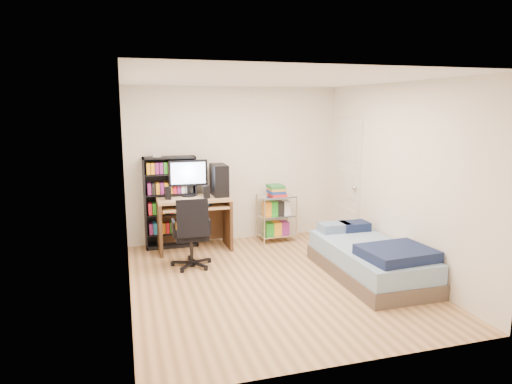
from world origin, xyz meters
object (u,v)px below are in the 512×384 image
object	(u,v)px
media_shelf	(170,201)
office_chair	(192,245)
computer_desk	(200,201)
bed	(371,259)

from	to	relation	value
media_shelf	office_chair	bearing A→B (deg)	-80.67
computer_desk	office_chair	bearing A→B (deg)	-107.21
media_shelf	office_chair	distance (m)	1.13
computer_desk	office_chair	distance (m)	1.00
media_shelf	office_chair	world-z (taller)	media_shelf
computer_desk	office_chair	size ratio (longest dim) A/B	1.40
computer_desk	bed	xyz separation A→B (m)	(1.90, -1.88, -0.51)
office_chair	bed	bearing A→B (deg)	-24.25
bed	computer_desk	bearing A→B (deg)	135.33
computer_desk	bed	world-z (taller)	computer_desk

